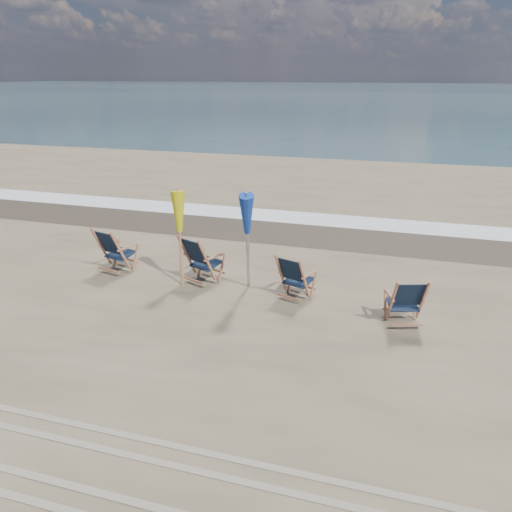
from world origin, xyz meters
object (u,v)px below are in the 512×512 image
Objects in this scene: beach_chair_1 at (207,263)px; beach_chair_2 at (304,280)px; beach_chair_3 at (423,302)px; beach_chair_0 at (120,253)px; umbrella_yellow at (179,217)px; umbrella_blue at (247,213)px.

beach_chair_1 reaches higher than beach_chair_2.
beach_chair_2 is 1.01× the size of beach_chair_3.
umbrella_yellow reaches higher than beach_chair_0.
beach_chair_2 is 0.44× the size of umbrella_blue.
umbrella_blue is at bearing -166.14° from beach_chair_0.
beach_chair_2 is (2.11, -0.20, -0.06)m from beach_chair_1.
beach_chair_1 is at bearing -166.51° from beach_chair_0.
beach_chair_2 is at bearing -27.21° from beach_chair_3.
beach_chair_1 is 4.35m from beach_chair_3.
beach_chair_1 is at bearing -179.95° from umbrella_blue.
beach_chair_0 is 1.11× the size of beach_chair_2.
umbrella_yellow is (-0.60, 0.02, 0.93)m from beach_chair_1.
umbrella_blue is at bearing -157.63° from beach_chair_1.
beach_chair_2 is at bearing -168.67° from beach_chair_0.
beach_chair_2 is (4.19, -0.24, -0.05)m from beach_chair_0.
beach_chair_0 reaches higher than beach_chair_2.
beach_chair_1 is at bearing -1.90° from umbrella_yellow.
beach_chair_1 reaches higher than beach_chair_3.
umbrella_yellow is 0.90× the size of umbrella_blue.
umbrella_yellow is (-4.91, 0.58, 1.00)m from beach_chair_3.
beach_chair_0 is 0.54× the size of umbrella_yellow.
beach_chair_0 is at bearing 21.15° from beach_chair_1.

